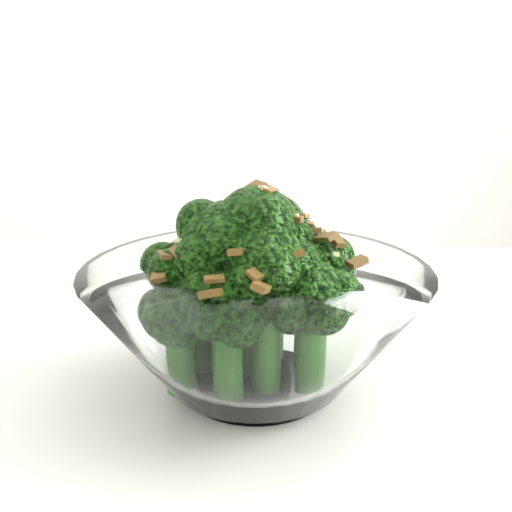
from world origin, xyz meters
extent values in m
cube|color=white|center=(0.04, 0.14, 0.73)|extent=(1.38, 1.12, 0.04)
cylinder|color=white|center=(-0.06, 0.20, 0.75)|extent=(0.10, 0.10, 0.01)
cylinder|color=#235717|center=(-0.06, 0.20, 0.81)|extent=(0.02, 0.02, 0.09)
sphere|color=#1E520F|center=(-0.06, 0.20, 0.87)|extent=(0.06, 0.06, 0.06)
cylinder|color=#235717|center=(-0.04, 0.22, 0.81)|extent=(0.02, 0.02, 0.09)
sphere|color=#1E520F|center=(-0.04, 0.22, 0.86)|extent=(0.05, 0.05, 0.05)
cylinder|color=#235717|center=(-0.08, 0.21, 0.80)|extent=(0.02, 0.02, 0.08)
sphere|color=#1E520F|center=(-0.08, 0.21, 0.86)|extent=(0.06, 0.06, 0.06)
cylinder|color=#235717|center=(-0.06, 0.17, 0.80)|extent=(0.02, 0.02, 0.08)
sphere|color=#1E520F|center=(-0.06, 0.17, 0.86)|extent=(0.05, 0.05, 0.05)
cylinder|color=#235717|center=(-0.02, 0.20, 0.80)|extent=(0.02, 0.02, 0.06)
sphere|color=#1E520F|center=(-0.02, 0.20, 0.84)|extent=(0.05, 0.05, 0.05)
cylinder|color=#235717|center=(-0.10, 0.21, 0.79)|extent=(0.02, 0.02, 0.06)
sphere|color=#1E520F|center=(-0.10, 0.21, 0.84)|extent=(0.05, 0.05, 0.05)
cylinder|color=#235717|center=(-0.03, 0.16, 0.79)|extent=(0.02, 0.02, 0.06)
sphere|color=#1E520F|center=(-0.03, 0.16, 0.83)|extent=(0.05, 0.05, 0.05)
cylinder|color=#235717|center=(-0.09, 0.16, 0.79)|extent=(0.02, 0.02, 0.06)
sphere|color=#1E520F|center=(-0.09, 0.16, 0.83)|extent=(0.05, 0.05, 0.05)
cylinder|color=#235717|center=(-0.01, 0.23, 0.79)|extent=(0.02, 0.02, 0.05)
sphere|color=#1E520F|center=(-0.01, 0.23, 0.82)|extent=(0.04, 0.04, 0.04)
cylinder|color=#235717|center=(-0.11, 0.18, 0.79)|extent=(0.02, 0.02, 0.04)
sphere|color=#1E520F|center=(-0.11, 0.18, 0.82)|extent=(0.05, 0.05, 0.05)
cylinder|color=#235717|center=(-0.05, 0.24, 0.79)|extent=(0.02, 0.02, 0.05)
sphere|color=#1E520F|center=(-0.05, 0.24, 0.82)|extent=(0.04, 0.04, 0.04)
cylinder|color=#235717|center=(-0.10, 0.21, 0.79)|extent=(0.02, 0.02, 0.06)
sphere|color=#1E520F|center=(-0.10, 0.21, 0.84)|extent=(0.05, 0.05, 0.05)
cylinder|color=#235717|center=(-0.09, 0.24, 0.79)|extent=(0.02, 0.02, 0.05)
sphere|color=#1E520F|center=(-0.09, 0.24, 0.83)|extent=(0.05, 0.05, 0.05)
cube|color=olive|center=(-0.07, 0.16, 0.87)|extent=(0.02, 0.01, 0.01)
cube|color=olive|center=(-0.13, 0.19, 0.85)|extent=(0.01, 0.02, 0.01)
cube|color=olive|center=(-0.06, 0.26, 0.85)|extent=(0.02, 0.02, 0.01)
cube|color=olive|center=(-0.05, 0.17, 0.88)|extent=(0.02, 0.01, 0.01)
cube|color=olive|center=(-0.10, 0.14, 0.85)|extent=(0.02, 0.01, 0.01)
cube|color=olive|center=(-0.05, 0.24, 0.87)|extent=(0.01, 0.01, 0.01)
cube|color=olive|center=(-0.04, 0.18, 0.88)|extent=(0.01, 0.01, 0.00)
cube|color=olive|center=(-0.08, 0.26, 0.85)|extent=(0.02, 0.01, 0.01)
cube|color=olive|center=(-0.10, 0.15, 0.85)|extent=(0.01, 0.01, 0.00)
cube|color=olive|center=(-0.01, 0.18, 0.87)|extent=(0.01, 0.02, 0.01)
cube|color=olive|center=(-0.06, 0.20, 0.90)|extent=(0.01, 0.02, 0.01)
cube|color=olive|center=(-0.10, 0.23, 0.86)|extent=(0.01, 0.02, 0.00)
cube|color=olive|center=(-0.07, 0.14, 0.86)|extent=(0.02, 0.02, 0.01)
cube|color=olive|center=(0.00, 0.17, 0.85)|extent=(0.02, 0.01, 0.01)
cube|color=olive|center=(-0.03, 0.19, 0.88)|extent=(0.01, 0.02, 0.01)
cube|color=olive|center=(-0.08, 0.23, 0.87)|extent=(0.02, 0.02, 0.01)
cube|color=olive|center=(-0.01, 0.19, 0.86)|extent=(0.01, 0.02, 0.01)
cube|color=olive|center=(-0.11, 0.19, 0.86)|extent=(0.01, 0.02, 0.01)
cube|color=olive|center=(-0.06, 0.16, 0.87)|extent=(0.01, 0.01, 0.01)
cube|color=olive|center=(-0.02, 0.22, 0.87)|extent=(0.02, 0.01, 0.01)
cube|color=olive|center=(-0.05, 0.19, 0.90)|extent=(0.02, 0.02, 0.01)
cube|color=olive|center=(-0.11, 0.23, 0.86)|extent=(0.01, 0.01, 0.01)
cube|color=olive|center=(-0.10, 0.24, 0.85)|extent=(0.02, 0.01, 0.01)
cube|color=olive|center=(-0.12, 0.20, 0.86)|extent=(0.01, 0.01, 0.00)
cube|color=olive|center=(-0.04, 0.25, 0.85)|extent=(0.02, 0.02, 0.01)
cube|color=olive|center=(-0.02, 0.20, 0.86)|extent=(0.02, 0.01, 0.01)
cube|color=olive|center=(-0.07, 0.13, 0.85)|extent=(0.02, 0.02, 0.01)
cube|color=olive|center=(-0.07, 0.24, 0.87)|extent=(0.02, 0.02, 0.01)
cube|color=olive|center=(-0.08, 0.16, 0.87)|extent=(0.01, 0.02, 0.01)
cube|color=olive|center=(-0.05, 0.15, 0.86)|extent=(0.02, 0.01, 0.01)
cube|color=beige|center=(-0.04, 0.21, 0.88)|extent=(0.01, 0.01, 0.01)
cube|color=beige|center=(-0.06, 0.23, 0.87)|extent=(0.01, 0.01, 0.01)
cube|color=beige|center=(-0.11, 0.19, 0.86)|extent=(0.01, 0.01, 0.00)
cube|color=beige|center=(-0.02, 0.23, 0.86)|extent=(0.01, 0.01, 0.01)
cube|color=beige|center=(-0.01, 0.20, 0.86)|extent=(0.01, 0.01, 0.00)
cube|color=beige|center=(-0.06, 0.24, 0.86)|extent=(0.01, 0.01, 0.01)
cube|color=beige|center=(-0.11, 0.21, 0.86)|extent=(0.01, 0.01, 0.00)
cube|color=beige|center=(-0.05, 0.23, 0.87)|extent=(0.01, 0.01, 0.01)
cube|color=beige|center=(-0.01, 0.20, 0.86)|extent=(0.01, 0.01, 0.01)
cube|color=beige|center=(-0.06, 0.19, 0.90)|extent=(0.01, 0.01, 0.00)
cube|color=beige|center=(-0.05, 0.17, 0.88)|extent=(0.01, 0.01, 0.00)
cube|color=beige|center=(-0.07, 0.20, 0.89)|extent=(0.01, 0.01, 0.01)
cube|color=beige|center=(-0.01, 0.17, 0.86)|extent=(0.01, 0.01, 0.00)
cube|color=beige|center=(-0.05, 0.22, 0.88)|extent=(0.01, 0.01, 0.00)
cube|color=beige|center=(-0.10, 0.21, 0.86)|extent=(0.00, 0.00, 0.00)
cube|color=beige|center=(-0.04, 0.18, 0.88)|extent=(0.01, 0.01, 0.00)
cube|color=beige|center=(-0.09, 0.24, 0.86)|extent=(0.01, 0.01, 0.00)
camera|label=1|loc=(-0.18, -0.25, 0.99)|focal=50.00mm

